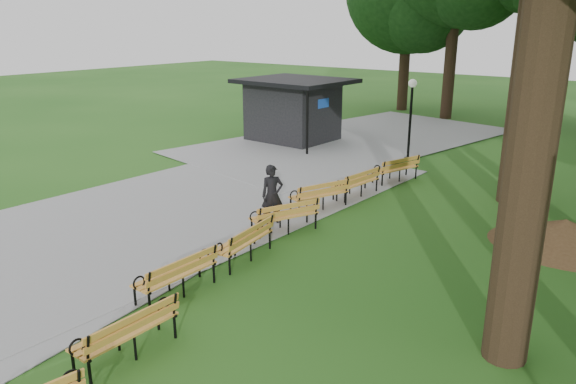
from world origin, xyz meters
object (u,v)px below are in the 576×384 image
Objects in this scene: dirt_mound at (565,233)px; bench_3 at (242,241)px; person at (272,195)px; bench_4 at (284,216)px; bench_1 at (126,331)px; bench_2 at (175,274)px; bench_6 at (356,183)px; bench_5 at (319,195)px; bench_7 at (395,169)px; kiosk at (293,110)px; lamp_post at (411,102)px.

bench_3 reaches higher than dirt_mound.
person is 0.75m from bench_4.
bench_1 is 4.11m from bench_3.
bench_2 is at bearing -127.08° from dirt_mound.
bench_4 is at bearing 7.39° from bench_6.
bench_5 and bench_7 have the same top height.
bench_6 is (-1.49, 9.64, 0.00)m from bench_1.
bench_2 is 1.00× the size of bench_6.
kiosk is 9.85m from bench_5.
person is 0.86× the size of bench_6.
bench_5 is at bearing -46.56° from kiosk.
bench_2 is at bearing 28.77° from bench_4.
kiosk reaches higher than dirt_mound.
kiosk reaches higher than bench_5.
kiosk is 1.54× the size of dirt_mound.
bench_4 is (0.93, -9.09, -1.82)m from lamp_post.
bench_3 is at bearing 9.96° from bench_6.
bench_4 is at bearing -178.78° from bench_3.
dirt_mound is 1.54× the size of bench_4.
lamp_post is at bearing -154.88° from bench_5.
kiosk is 15.24m from bench_2.
kiosk is at bearing -120.86° from bench_4.
bench_1 is at bearing 22.62° from bench_7.
dirt_mound is at bearing 143.95° from bench_2.
bench_7 is at bearing -157.53° from bench_4.
bench_6 is at bearing -38.11° from kiosk.
person is 0.52× the size of lamp_post.
lamp_post is 1.66× the size of bench_2.
bench_6 is (0.22, 1.69, 0.00)m from bench_5.
bench_1 is 1.00× the size of bench_4.
bench_5 is (6.51, -7.33, -0.97)m from kiosk.
bench_5 is 4.01m from bench_7.
kiosk is 14.17m from dirt_mound.
kiosk is at bearing -124.21° from bench_6.
bench_5 is (-1.71, 7.95, 0.00)m from bench_1.
kiosk is 2.36× the size of bench_1.
person reaches higher than dirt_mound.
bench_1 and bench_2 have the same top height.
bench_7 is (0.99, -3.06, -1.82)m from lamp_post.
bench_4 is at bearing -150.72° from dirt_mound.
kiosk is 2.36× the size of bench_7.
bench_5 is 1.00× the size of bench_7.
bench_5 is at bearing -1.64° from bench_6.
bench_7 is (0.66, 5.78, -0.38)m from person.
bench_7 is (0.17, 2.30, 0.00)m from bench_6.
person is 2.40m from bench_3.
dirt_mound is 1.54× the size of bench_2.
bench_2 is (7.24, -13.37, -0.97)m from kiosk.
bench_1 is (1.98, -6.16, -0.38)m from person.
lamp_post is 3.70m from bench_7.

